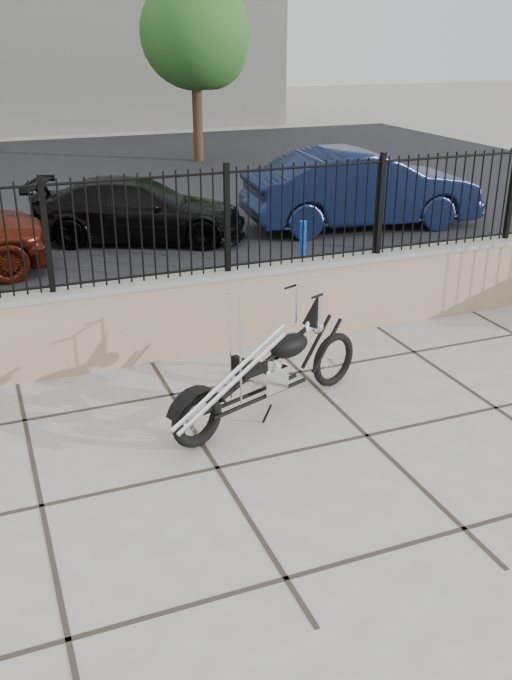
% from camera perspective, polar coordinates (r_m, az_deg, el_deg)
% --- Properties ---
extents(ground_plane, '(90.00, 90.00, 0.00)m').
position_cam_1_polar(ground_plane, '(6.43, -3.08, -10.10)').
color(ground_plane, '#99968E').
rests_on(ground_plane, ground).
extents(parking_lot, '(30.00, 30.00, 0.00)m').
position_cam_1_polar(parking_lot, '(18.04, -16.18, 10.98)').
color(parking_lot, black).
rests_on(parking_lot, ground).
extents(retaining_wall, '(14.00, 0.36, 0.96)m').
position_cam_1_polar(retaining_wall, '(8.37, -8.66, 1.55)').
color(retaining_wall, gray).
rests_on(retaining_wall, ground_plane).
extents(iron_fence, '(14.00, 0.08, 1.20)m').
position_cam_1_polar(iron_fence, '(8.04, -9.12, 8.73)').
color(iron_fence, black).
rests_on(iron_fence, retaining_wall).
extents(chopper_motorcycle, '(2.30, 1.20, 1.39)m').
position_cam_1_polar(chopper_motorcycle, '(6.94, 0.91, -0.90)').
color(chopper_motorcycle, black).
rests_on(chopper_motorcycle, ground_plane).
extents(car_black, '(4.18, 2.96, 1.12)m').
position_cam_1_polar(car_black, '(13.46, -9.29, 10.14)').
color(car_black, black).
rests_on(car_black, parking_lot).
extents(car_blue, '(4.69, 2.09, 1.50)m').
position_cam_1_polar(car_blue, '(14.39, 8.37, 11.78)').
color(car_blue, '#0E1836').
rests_on(car_blue, parking_lot).
extents(bollard_b, '(0.12, 0.12, 0.90)m').
position_cam_1_polar(bollard_b, '(11.19, 3.73, 7.16)').
color(bollard_b, blue).
rests_on(bollard_b, ground_plane).
extents(tree_right, '(3.12, 3.12, 5.26)m').
position_cam_1_polar(tree_right, '(22.08, -4.87, 23.47)').
color(tree_right, '#382619').
rests_on(tree_right, ground_plane).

